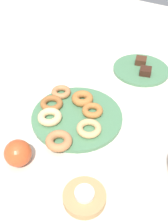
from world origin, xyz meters
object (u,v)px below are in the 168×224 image
Objects in this scene: donut_4 at (92,110)px; tealight at (84,194)px; donut_1 at (82,98)px; brownie_far at (146,71)px; donut_plate at (77,117)px; brownie_near at (141,61)px; donut_2 at (89,128)px; donut_0 at (59,141)px; donut_6 at (61,92)px; apple at (18,153)px; cake_plate at (141,70)px; candle_holder at (84,197)px; donut_3 at (50,117)px; donut_5 at (52,103)px.

donut_4 and tealight have the same top height.
donut_1 is 0.33m from brownie_far.
donut_plate is 6.73× the size of brownie_near.
brownie_near reaches higher than tealight.
donut_1 is 0.16m from donut_2.
brownie_far is at bearing 170.24° from donut_0.
donut_2 is 0.09m from donut_4.
donut_6 is at bearing -36.70° from brownie_far.
donut_1 is (-0.08, -0.02, 0.02)m from donut_plate.
apple is at bearing -31.36° from donut_0.
donut_4 is 0.16m from donut_6.
donut_2 reaches higher than cake_plate.
donut_2 is at bearing 60.01° from donut_plate.
brownie_far is 0.41× the size of candle_holder.
apple is at bearing 6.84° from donut_3.
apple is at bearing -10.87° from cake_plate.
tealight is at bearing 53.49° from donut_3.
candle_holder is at bearing 49.47° from donut_5.
donut_6 is (-0.14, -0.05, -0.00)m from donut_3.
donut_4 is at bearing 61.13° from donut_1.
brownie_near is 0.71m from apple.
apple is (-0.01, -0.24, 0.03)m from candle_holder.
tealight is at bearing 9.37° from cake_plate.
donut_plate is 3.84× the size of donut_3.
donut_plate is 0.15m from donut_0.
donut_0 is 0.12m from donut_3.
apple is at bearing -3.99° from donut_1.
tealight reaches higher than cake_plate.
donut_plate is 0.11m from donut_5.
donut_2 is 0.25m from candle_holder.
donut_1 is at bearing -168.14° from donut_0.
brownie_near is at bearing -169.65° from candle_holder.
apple reaches higher than cake_plate.
donut_5 is 0.26m from apple.
donut_0 is 1.06× the size of donut_1.
donut_1 reaches higher than donut_2.
donut_plate is 3.76× the size of donut_0.
apple is at bearing -14.06° from brownie_far.
cake_plate is 0.68m from tealight.
brownie_far is (-0.42, 0.04, 0.00)m from donut_2.
donut_plate is at bearing 17.23° from donut_1.
donut_0 is at bearing 51.04° from donut_3.
donut_0 is 0.35× the size of cake_plate.
apple is (0.33, -0.02, 0.01)m from donut_1.
donut_1 is 1.69× the size of brownie_far.
donut_6 reaches higher than donut_plate.
donut_3 is 0.07m from donut_5.
brownie_near is at bearing -153.43° from cake_plate.
brownie_far is at bearing 168.22° from donut_4.
donut_2 is 0.49m from brownie_near.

